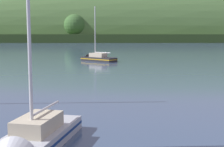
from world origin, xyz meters
name	(u,v)px	position (x,y,z in m)	size (l,w,h in m)	color
far_shoreline_hill	(176,41)	(32.45, 211.56, 0.15)	(596.32, 83.55, 65.75)	#314A21
sailboat_midwater_white	(33,145)	(-6.74, 25.80, 0.19)	(3.28, 6.64, 9.54)	#ADB2BC
sailboat_outer_reach	(95,60)	(-7.03, 69.78, 0.25)	(7.19, 6.32, 10.48)	#232328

